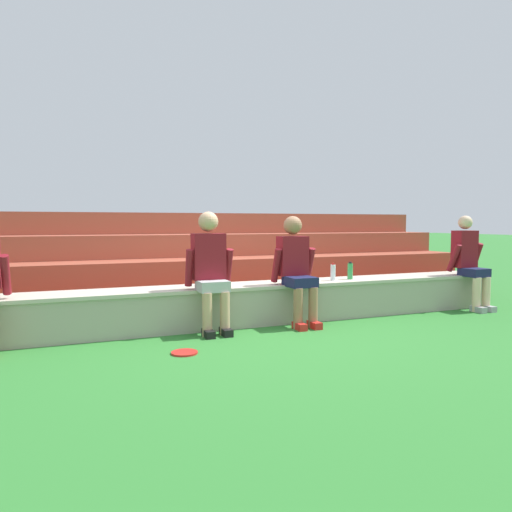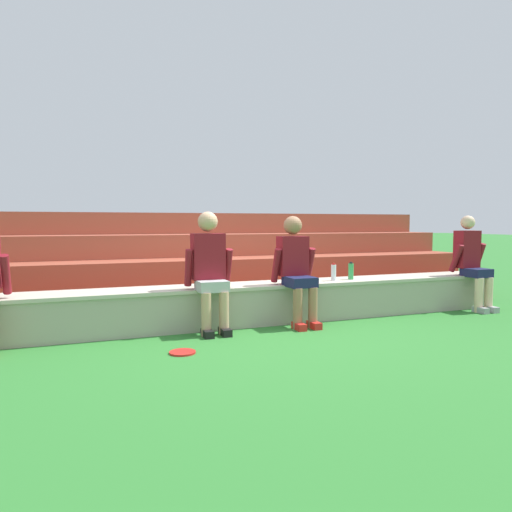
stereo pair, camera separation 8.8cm
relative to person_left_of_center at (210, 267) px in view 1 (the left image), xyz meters
name	(u,v)px [view 1 (the left image)]	position (x,y,z in m)	size (l,w,h in m)	color
ground_plane	(257,328)	(0.56, -0.01, -0.74)	(80.00, 80.00, 0.00)	#2D752D
stone_seating_wall	(248,302)	(0.56, 0.27, -0.48)	(7.41, 0.59, 0.49)	#A8A08E
brick_bleachers	(202,266)	(0.56, 2.37, -0.21)	(8.83, 2.68, 1.41)	#99432E
person_left_of_center	(210,267)	(0.00, 0.00, 0.00)	(0.55, 0.54, 1.37)	tan
person_center	(296,266)	(1.08, 0.00, -0.03)	(0.54, 0.61, 1.32)	#996B4C
person_right_of_center	(470,260)	(3.87, -0.01, -0.03)	(0.51, 0.58, 1.34)	beige
water_bottle_near_left	(333,272)	(1.73, 0.21, -0.14)	(0.06, 0.06, 0.23)	silver
water_bottle_center_gap	(350,271)	(2.01, 0.24, -0.14)	(0.07, 0.07, 0.23)	green
plastic_cup_right_end	(305,276)	(1.38, 0.30, -0.19)	(0.09, 0.09, 0.12)	white
frisbee	(184,353)	(-0.50, -0.78, -0.73)	(0.25, 0.25, 0.02)	red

